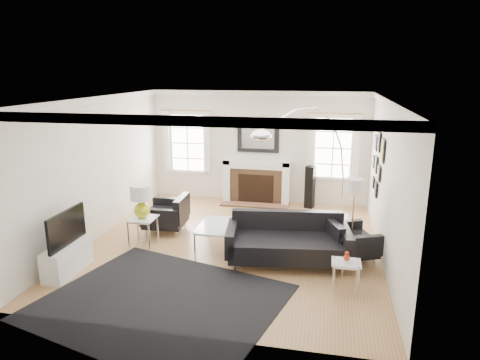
% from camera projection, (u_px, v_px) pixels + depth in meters
% --- Properties ---
extents(floor, '(6.00, 6.00, 0.00)m').
position_uv_depth(floor, '(233.00, 245.00, 8.31)').
color(floor, olive).
rests_on(floor, ground).
extents(back_wall, '(5.50, 0.04, 2.80)m').
position_uv_depth(back_wall, '(258.00, 147.00, 10.81)').
color(back_wall, beige).
rests_on(back_wall, floor).
extents(front_wall, '(5.50, 0.04, 2.80)m').
position_uv_depth(front_wall, '(178.00, 233.00, 5.12)').
color(front_wall, beige).
rests_on(front_wall, floor).
extents(left_wall, '(0.04, 6.00, 2.80)m').
position_uv_depth(left_wall, '(98.00, 168.00, 8.50)').
color(left_wall, beige).
rests_on(left_wall, floor).
extents(right_wall, '(0.04, 6.00, 2.80)m').
position_uv_depth(right_wall, '(387.00, 182.00, 7.43)').
color(right_wall, beige).
rests_on(right_wall, floor).
extents(ceiling, '(5.50, 6.00, 0.02)m').
position_uv_depth(ceiling, '(232.00, 99.00, 7.61)').
color(ceiling, white).
rests_on(ceiling, back_wall).
extents(crown_molding, '(5.50, 6.00, 0.12)m').
position_uv_depth(crown_molding, '(232.00, 102.00, 7.63)').
color(crown_molding, white).
rests_on(crown_molding, back_wall).
extents(fireplace, '(1.70, 0.69, 1.11)m').
position_uv_depth(fireplace, '(257.00, 182.00, 10.83)').
color(fireplace, white).
rests_on(fireplace, floor).
extents(mantel_mirror, '(1.05, 0.07, 0.75)m').
position_uv_depth(mantel_mirror, '(258.00, 138.00, 10.70)').
color(mantel_mirror, black).
rests_on(mantel_mirror, back_wall).
extents(window_left, '(1.24, 0.15, 1.62)m').
position_uv_depth(window_left, '(188.00, 143.00, 11.10)').
color(window_left, white).
rests_on(window_left, back_wall).
extents(window_right, '(1.24, 0.15, 1.62)m').
position_uv_depth(window_right, '(333.00, 148.00, 10.39)').
color(window_right, white).
rests_on(window_right, back_wall).
extents(gallery_wall, '(0.04, 1.73, 1.29)m').
position_uv_depth(gallery_wall, '(378.00, 160.00, 8.63)').
color(gallery_wall, black).
rests_on(gallery_wall, right_wall).
extents(tv_unit, '(0.35, 1.00, 1.09)m').
position_uv_depth(tv_unit, '(67.00, 254.00, 7.09)').
color(tv_unit, white).
rests_on(tv_unit, floor).
extents(area_rug, '(3.92, 3.53, 0.01)m').
position_uv_depth(area_rug, '(161.00, 302.00, 6.25)').
color(area_rug, black).
rests_on(area_rug, floor).
extents(sofa, '(2.22, 1.24, 0.69)m').
position_uv_depth(sofa, '(288.00, 242.00, 7.49)').
color(sofa, black).
rests_on(sofa, floor).
extents(armchair_left, '(0.87, 0.96, 0.62)m').
position_uv_depth(armchair_left, '(168.00, 215.00, 8.97)').
color(armchair_left, black).
rests_on(armchair_left, floor).
extents(armchair_right, '(1.07, 1.13, 0.60)m').
position_uv_depth(armchair_right, '(347.00, 241.00, 7.61)').
color(armchair_right, black).
rests_on(armchair_right, floor).
extents(coffee_table, '(1.02, 1.02, 0.45)m').
position_uv_depth(coffee_table, '(226.00, 227.00, 8.06)').
color(coffee_table, silver).
rests_on(coffee_table, floor).
extents(side_table_left, '(0.50, 0.50, 0.55)m').
position_uv_depth(side_table_left, '(143.00, 223.00, 8.20)').
color(side_table_left, silver).
rests_on(side_table_left, floor).
extents(nesting_table, '(0.44, 0.37, 0.48)m').
position_uv_depth(nesting_table, '(346.00, 269.00, 6.48)').
color(nesting_table, silver).
rests_on(nesting_table, floor).
extents(gourd_lamp, '(0.41, 0.41, 0.65)m').
position_uv_depth(gourd_lamp, '(141.00, 199.00, 8.08)').
color(gourd_lamp, gold).
rests_on(gourd_lamp, side_table_left).
extents(orange_vase, '(0.10, 0.10, 0.16)m').
position_uv_depth(orange_vase, '(347.00, 257.00, 6.43)').
color(orange_vase, '#B32C16').
rests_on(orange_vase, nesting_table).
extents(arc_floor_lamp, '(1.90, 1.76, 2.69)m').
position_uv_depth(arc_floor_lamp, '(305.00, 165.00, 8.48)').
color(arc_floor_lamp, silver).
rests_on(arc_floor_lamp, floor).
extents(stick_floor_lamp, '(0.31, 0.31, 1.52)m').
position_uv_depth(stick_floor_lamp, '(355.00, 190.00, 7.26)').
color(stick_floor_lamp, '#A76D3A').
rests_on(stick_floor_lamp, floor).
extents(speaker_tower, '(0.26, 0.26, 1.04)m').
position_uv_depth(speaker_tower, '(310.00, 187.00, 10.44)').
color(speaker_tower, black).
rests_on(speaker_tower, floor).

